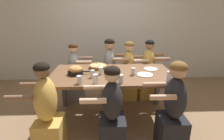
{
  "coord_description": "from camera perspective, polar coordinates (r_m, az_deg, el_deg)",
  "views": [
    {
      "loc": [
        -0.09,
        -2.52,
        1.69
      ],
      "look_at": [
        0.0,
        0.0,
        0.85
      ],
      "focal_mm": 28.0,
      "sensor_mm": 36.0,
      "label": 1
    }
  ],
  "objects": [
    {
      "name": "dining_table",
      "position": [
        2.71,
        0.0,
        -2.74
      ],
      "size": [
        1.86,
        1.0,
        0.8
      ],
      "color": "brown",
      "rests_on": "ground"
    },
    {
      "name": "diner_near_left",
      "position": [
        2.25,
        -20.28,
        -13.7
      ],
      "size": [
        0.51,
        0.4,
        1.19
      ],
      "rotation": [
        0.0,
        0.0,
        1.57
      ],
      "color": "gold",
      "rests_on": "ground"
    },
    {
      "name": "cocktail_glass_blue",
      "position": [
        2.32,
        -10.56,
        -3.22
      ],
      "size": [
        0.07,
        0.07,
        0.13
      ],
      "color": "silver",
      "rests_on": "dining_table"
    },
    {
      "name": "drinking_glass_e",
      "position": [
        2.58,
        -0.64,
        -0.41
      ],
      "size": [
        0.06,
        0.06,
        0.14
      ],
      "color": "silver",
      "rests_on": "dining_table"
    },
    {
      "name": "drinking_glass_a",
      "position": [
        2.45,
        18.13,
        -2.04
      ],
      "size": [
        0.07,
        0.07,
        0.14
      ],
      "color": "silver",
      "rests_on": "dining_table"
    },
    {
      "name": "drinking_glass_g",
      "position": [
        2.51,
        -6.36,
        -1.2
      ],
      "size": [
        0.06,
        0.06,
        0.11
      ],
      "color": "silver",
      "rests_on": "dining_table"
    },
    {
      "name": "diner_far_right",
      "position": [
        3.54,
        11.64,
        -0.94
      ],
      "size": [
        0.51,
        0.4,
        1.2
      ],
      "rotation": [
        0.0,
        0.0,
        -1.57
      ],
      "color": "gold",
      "rests_on": "ground"
    },
    {
      "name": "empty_plate_c",
      "position": [
        2.64,
        10.68,
        -1.5
      ],
      "size": [
        0.24,
        0.24,
        0.02
      ],
      "color": "white",
      "rests_on": "dining_table"
    },
    {
      "name": "diner_near_center",
      "position": [
        2.15,
        -0.06,
        -14.64
      ],
      "size": [
        0.51,
        0.4,
        1.13
      ],
      "rotation": [
        0.0,
        0.0,
        1.57
      ],
      "color": "#232328",
      "rests_on": "ground"
    },
    {
      "name": "diner_far_midright",
      "position": [
        3.47,
        5.44,
        -1.13
      ],
      "size": [
        0.51,
        0.4,
        1.17
      ],
      "rotation": [
        0.0,
        0.0,
        -1.57
      ],
      "color": "gold",
      "rests_on": "ground"
    },
    {
      "name": "drinking_glass_d",
      "position": [
        2.29,
        2.85,
        -3.05
      ],
      "size": [
        0.07,
        0.07,
        0.11
      ],
      "color": "silver",
      "rests_on": "dining_table"
    },
    {
      "name": "empty_plate_a",
      "position": [
        2.73,
        -0.32,
        -0.47
      ],
      "size": [
        0.19,
        0.19,
        0.02
      ],
      "color": "white",
      "rests_on": "dining_table"
    },
    {
      "name": "diner_far_center",
      "position": [
        3.43,
        -0.71,
        -0.72
      ],
      "size": [
        0.51,
        0.4,
        1.23
      ],
      "rotation": [
        0.0,
        0.0,
        -1.57
      ],
      "color": "#99999E",
      "rests_on": "ground"
    },
    {
      "name": "diner_far_left",
      "position": [
        3.5,
        -11.9,
        -1.63
      ],
      "size": [
        0.51,
        0.4,
        1.14
      ],
      "rotation": [
        0.0,
        0.0,
        -1.57
      ],
      "color": "#99999E",
      "rests_on": "ground"
    },
    {
      "name": "empty_plate_b",
      "position": [
        2.92,
        12.52,
        0.35
      ],
      "size": [
        0.22,
        0.22,
        0.02
      ],
      "color": "white",
      "rests_on": "dining_table"
    },
    {
      "name": "restaurant_back_panel",
      "position": [
        4.4,
        -0.96,
        17.22
      ],
      "size": [
        10.0,
        0.06,
        3.2
      ],
      "primitive_type": "cube",
      "color": "silver",
      "rests_on": "ground"
    },
    {
      "name": "drinking_glass_f",
      "position": [
        2.27,
        -5.42,
        -3.23
      ],
      "size": [
        0.07,
        0.07,
        0.13
      ],
      "color": "silver",
      "rests_on": "dining_table"
    },
    {
      "name": "pizza_board_main",
      "position": [
        2.92,
        -4.59,
        1.23
      ],
      "size": [
        0.31,
        0.31,
        0.06
      ],
      "color": "brown",
      "rests_on": "dining_table"
    },
    {
      "name": "drinking_glass_c",
      "position": [
        2.61,
        6.97,
        -0.59
      ],
      "size": [
        0.07,
        0.07,
        0.11
      ],
      "color": "silver",
      "rests_on": "dining_table"
    },
    {
      "name": "drinking_glass_b",
      "position": [
        2.63,
        -3.63,
        -0.37
      ],
      "size": [
        0.06,
        0.06,
        0.1
      ],
      "color": "silver",
      "rests_on": "dining_table"
    },
    {
      "name": "skillet_bowl",
      "position": [
        2.67,
        -11.86,
        -0.16
      ],
      "size": [
        0.33,
        0.23,
        0.13
      ],
      "color": "black",
      "rests_on": "dining_table"
    },
    {
      "name": "drinking_glass_h",
      "position": [
        2.61,
        18.93,
        -1.22
      ],
      "size": [
        0.06,
        0.06,
        0.13
      ],
      "color": "silver",
      "rests_on": "dining_table"
    },
    {
      "name": "ground_plane",
      "position": [
        3.04,
        0.0,
        -15.38
      ],
      "size": [
        18.0,
        18.0,
        0.0
      ],
      "primitive_type": "plane",
      "color": "#896B4C",
      "rests_on": "ground"
    },
    {
      "name": "diner_near_right",
      "position": [
        2.28,
        19.25,
        -12.92
      ],
      "size": [
        0.51,
        0.4,
        1.18
      ],
      "rotation": [
        0.0,
        0.0,
        1.57
      ],
      "color": "#232328",
      "rests_on": "ground"
    }
  ]
}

